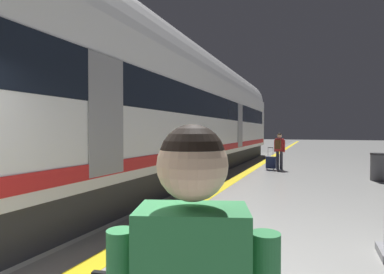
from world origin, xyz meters
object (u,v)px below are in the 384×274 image
at_px(passenger_near, 279,148).
at_px(suitcase_near, 271,162).
at_px(high_speed_train, 157,104).
at_px(waste_bin, 378,167).

bearing_deg(passenger_near, suitcase_near, -138.31).
xyz_separation_m(high_speed_train, waste_bin, (6.63, 2.96, -2.04)).
distance_m(passenger_near, waste_bin, 3.82).
bearing_deg(high_speed_train, suitcase_near, 56.34).
bearing_deg(passenger_near, waste_bin, -28.29).
height_order(suitcase_near, waste_bin, suitcase_near).
bearing_deg(high_speed_train, waste_bin, 24.08).
relative_size(suitcase_near, waste_bin, 1.04).
relative_size(high_speed_train, waste_bin, 31.39).
xyz_separation_m(high_speed_train, suitcase_near, (2.98, 4.48, -2.19)).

